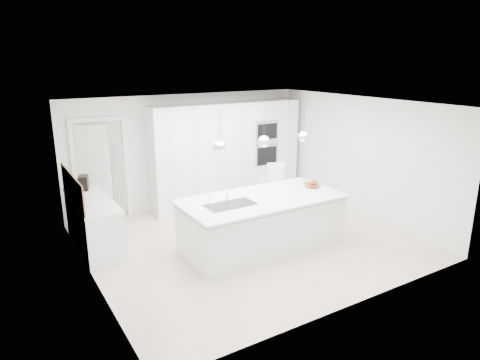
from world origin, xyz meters
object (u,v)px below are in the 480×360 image
fruit_bowl (312,185)px  bar_stool_left (266,203)px  island_base (263,224)px  espresso_machine (84,183)px  bar_stool_right (279,192)px

fruit_bowl → bar_stool_left: (-0.55, 0.70, -0.46)m
fruit_bowl → bar_stool_left: size_ratio=0.31×
island_base → espresso_machine: (-2.53, 2.13, 0.60)m
espresso_machine → bar_stool_left: 3.48m
fruit_bowl → island_base: bearing=-175.7°
island_base → bar_stool_left: bar_stool_left is taller
fruit_bowl → bar_stool_right: (-0.07, 0.92, -0.36)m
bar_stool_left → bar_stool_right: (0.48, 0.22, 0.09)m
espresso_machine → fruit_bowl: bearing=-10.3°
fruit_bowl → bar_stool_left: bearing=128.2°
espresso_machine → island_base: bearing=-21.5°
espresso_machine → bar_stool_left: bearing=-4.5°
fruit_bowl → bar_stool_right: size_ratio=0.26×
fruit_bowl → bar_stool_right: bearing=94.2°
espresso_machine → bar_stool_left: size_ratio=0.28×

